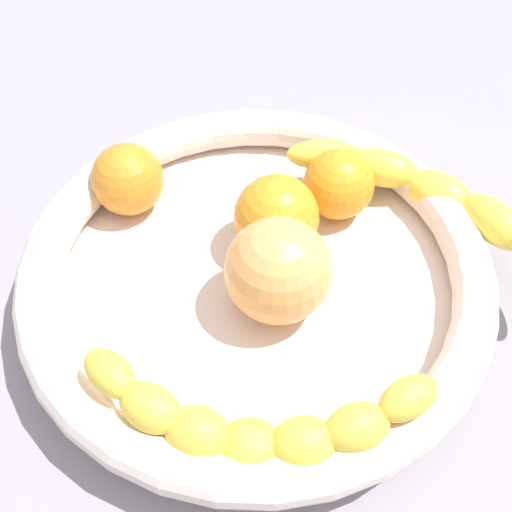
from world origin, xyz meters
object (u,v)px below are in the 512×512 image
(banana_draped_left, at_px, (252,426))
(banana_draped_right, at_px, (434,197))
(fruit_bowl, at_px, (256,274))
(peach_blush, at_px, (278,270))
(orange_mid_left, at_px, (339,184))
(orange_mid_right, at_px, (276,217))
(orange_front, at_px, (128,179))

(banana_draped_left, xyz_separation_m, banana_draped_right, (-0.24, -0.07, -0.00))
(fruit_bowl, relative_size, peach_blush, 4.61)
(orange_mid_left, height_order, orange_mid_right, orange_mid_right)
(orange_mid_left, relative_size, peach_blush, 0.75)
(orange_mid_right, distance_m, peach_blush, 0.06)
(orange_front, height_order, orange_mid_right, orange_mid_right)
(fruit_bowl, bearing_deg, banana_draped_left, 51.47)
(banana_draped_right, relative_size, orange_mid_left, 4.15)
(fruit_bowl, relative_size, orange_front, 6.00)
(orange_front, bearing_deg, orange_mid_left, 140.84)
(fruit_bowl, height_order, orange_mid_right, orange_mid_right)
(orange_mid_right, xyz_separation_m, peach_blush, (0.03, 0.05, 0.01))
(fruit_bowl, xyz_separation_m, orange_mid_right, (-0.03, -0.02, 0.03))
(banana_draped_right, bearing_deg, orange_mid_left, -46.76)
(fruit_bowl, height_order, banana_draped_left, banana_draped_left)
(orange_front, distance_m, orange_mid_left, 0.17)
(orange_mid_right, bearing_deg, banana_draped_right, 154.75)
(fruit_bowl, relative_size, orange_mid_right, 5.38)
(orange_mid_left, bearing_deg, fruit_bowl, 10.87)
(fruit_bowl, bearing_deg, banana_draped_right, 166.38)
(banana_draped_left, relative_size, peach_blush, 2.19)
(fruit_bowl, bearing_deg, orange_mid_left, -169.13)
(orange_mid_right, relative_size, peach_blush, 0.86)
(fruit_bowl, distance_m, orange_mid_right, 0.05)
(banana_draped_right, xyz_separation_m, orange_mid_left, (0.05, -0.06, 0.00))
(banana_draped_left, height_order, orange_mid_left, orange_mid_left)
(fruit_bowl, xyz_separation_m, banana_draped_right, (-0.15, 0.04, 0.02))
(peach_blush, bearing_deg, fruit_bowl, -90.16)
(banana_draped_left, xyz_separation_m, orange_mid_right, (-0.12, -0.12, 0.00))
(orange_mid_right, bearing_deg, peach_blush, 52.53)
(fruit_bowl, distance_m, orange_mid_left, 0.10)
(banana_draped_right, relative_size, orange_mid_right, 3.65)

